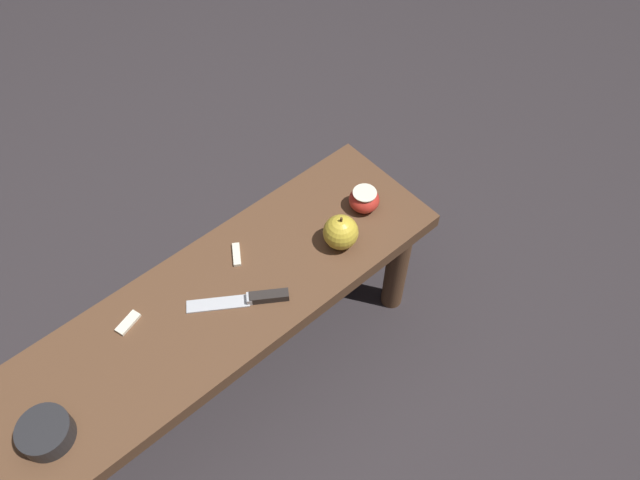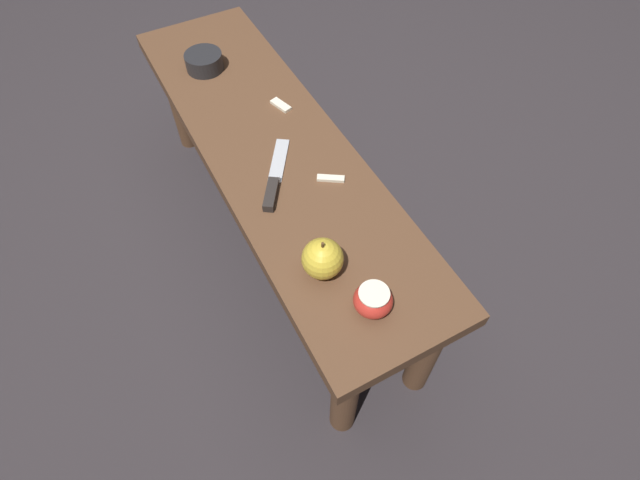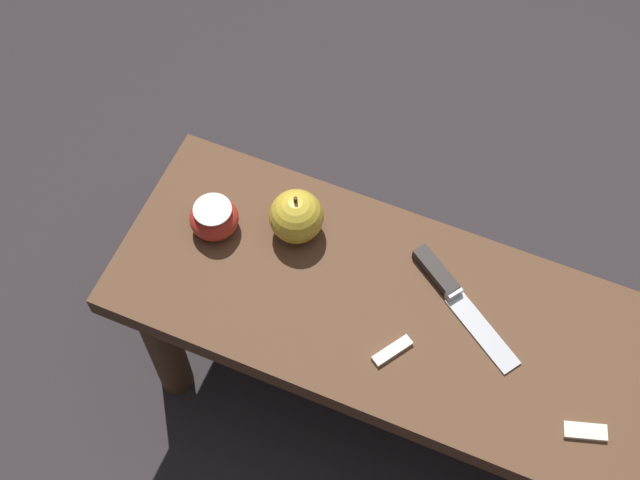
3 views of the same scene
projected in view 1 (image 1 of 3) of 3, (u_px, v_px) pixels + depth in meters
The scene contains 8 objects.
ground_plane at pixel (219, 390), 1.71m from camera, with size 8.00×8.00×0.00m, color #2D282B.
wooden_bench at pixel (199, 330), 1.44m from camera, with size 1.24×0.34×0.41m.
knife at pixel (254, 299), 1.40m from camera, with size 0.21×0.15×0.02m.
apple_whole at pixel (341, 232), 1.47m from camera, with size 0.08×0.08×0.10m.
apple_cut at pixel (364, 200), 1.54m from camera, with size 0.08×0.08×0.06m.
apple_slice_near_knife at pixel (237, 254), 1.47m from camera, with size 0.05×0.06×0.01m.
apple_slice_center at pixel (128, 323), 1.36m from camera, with size 0.06×0.04×0.01m.
bowl at pixel (46, 433), 1.20m from camera, with size 0.10×0.10×0.05m.
Camera 1 is at (0.25, 0.70, 1.62)m, focal length 35.00 mm.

